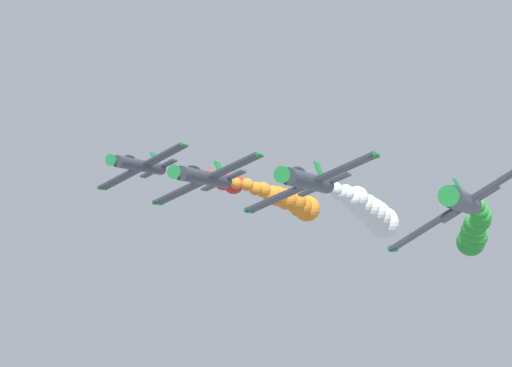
% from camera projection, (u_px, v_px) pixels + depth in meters
% --- Properties ---
extents(airplane_lead, '(8.32, 10.35, 5.34)m').
position_uv_depth(airplane_lead, '(462.00, 201.00, 48.09)').
color(airplane_lead, '#333842').
extents(smoke_trail_lead, '(3.79, 17.55, 3.76)m').
position_uv_depth(smoke_trail_lead, '(474.00, 231.00, 66.12)').
color(smoke_trail_lead, green).
extents(airplane_left_inner, '(9.00, 10.35, 3.92)m').
position_uv_depth(airplane_left_inner, '(308.00, 181.00, 58.48)').
color(airplane_left_inner, '#333842').
extents(smoke_trail_left_inner, '(2.88, 16.43, 4.01)m').
position_uv_depth(smoke_trail_left_inner, '(370.00, 211.00, 74.72)').
color(smoke_trail_left_inner, white).
extents(airplane_right_inner, '(8.97, 10.35, 4.00)m').
position_uv_depth(airplane_right_inner, '(204.00, 177.00, 69.95)').
color(airplane_right_inner, '#333842').
extents(smoke_trail_right_inner, '(2.76, 21.07, 3.33)m').
position_uv_depth(smoke_trail_right_inner, '(292.00, 202.00, 90.13)').
color(smoke_trail_right_inner, orange).
extents(airplane_left_outer, '(8.86, 10.35, 4.27)m').
position_uv_depth(airplane_left_outer, '(139.00, 165.00, 83.80)').
color(airplane_left_outer, '#333842').
extents(smoke_trail_left_outer, '(3.05, 15.68, 2.46)m').
position_uv_depth(smoke_trail_left_outer, '(218.00, 180.00, 99.99)').
color(smoke_trail_left_outer, red).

